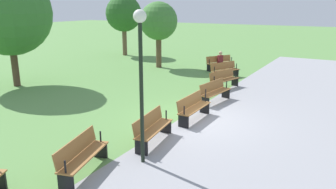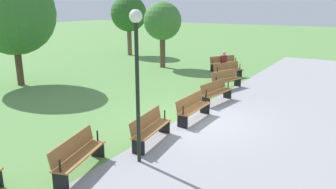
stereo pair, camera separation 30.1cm
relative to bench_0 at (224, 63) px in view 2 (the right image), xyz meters
name	(u,v)px [view 2 (the right image)]	position (x,y,z in m)	size (l,w,h in m)	color
ground_plane	(194,120)	(9.42, 2.69, -0.48)	(120.00, 120.00, 0.00)	#5B8C47
path_paving	(262,133)	(9.42, 5.15, -0.47)	(34.20, 5.93, 0.01)	#939399
bench_0	(224,63)	(0.00, 0.00, 0.00)	(1.86, 1.38, 0.89)	#996633
bench_1	(228,70)	(2.20, 1.13, 0.00)	(1.92, 1.19, 0.89)	#996633
bench_2	(226,80)	(4.53, 1.95, 0.00)	(1.94, 0.96, 0.89)	#996633
bench_3	(216,92)	(6.95, 2.45, 0.00)	(1.93, 0.73, 0.89)	#996633
bench_4	(193,107)	(9.42, 2.62, 0.00)	(1.89, 0.47, 0.89)	#996633
bench_5	(150,127)	(11.89, 2.45, 0.00)	(1.93, 0.73, 0.89)	#996633
bench_6	(78,154)	(14.31, 1.95, 0.00)	(1.94, 0.96, 0.89)	#996633
person_seated	(225,61)	(0.09, 0.12, 0.16)	(0.53, 0.60, 1.20)	maroon
tree_0	(129,14)	(-2.20, -9.13, 2.84)	(2.87, 2.87, 4.78)	brown
tree_1	(162,21)	(1.13, -3.85, 2.50)	(2.44, 2.44, 4.24)	brown
tree_2	(13,13)	(9.20, -7.45, 3.13)	(4.10, 4.10, 5.67)	#4C3828
lamp_post	(137,59)	(13.09, 2.91, 2.25)	(0.32, 0.32, 3.91)	black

